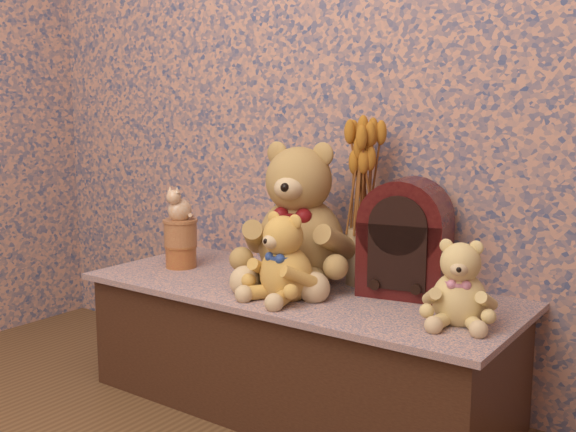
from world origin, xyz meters
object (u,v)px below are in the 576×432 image
(teddy_large, at_px, (301,207))
(cathedral_radio, at_px, (406,237))
(cat_figurine, at_px, (180,203))
(biscuit_tin_lower, at_px, (181,256))
(ceramic_vase, at_px, (363,256))
(teddy_medium, at_px, (286,252))
(teddy_small, at_px, (460,278))

(teddy_large, bearing_deg, cathedral_radio, -4.78)
(cat_figurine, bearing_deg, biscuit_tin_lower, 0.00)
(teddy_large, bearing_deg, ceramic_vase, 11.70)
(teddy_medium, relative_size, ceramic_vase, 1.52)
(teddy_small, relative_size, ceramic_vase, 1.33)
(teddy_large, bearing_deg, biscuit_tin_lower, 175.06)
(cathedral_radio, xyz_separation_m, cat_figurine, (-0.82, -0.15, 0.06))
(teddy_medium, xyz_separation_m, cat_figurine, (-0.55, 0.11, 0.10))
(teddy_medium, bearing_deg, cat_figurine, 177.58)
(teddy_small, height_order, biscuit_tin_lower, teddy_small)
(teddy_small, bearing_deg, teddy_large, 151.27)
(biscuit_tin_lower, height_order, cat_figurine, cat_figurine)
(teddy_large, distance_m, teddy_medium, 0.23)
(teddy_small, height_order, cathedral_radio, cathedral_radio)
(ceramic_vase, bearing_deg, teddy_medium, -110.25)
(teddy_medium, height_order, cat_figurine, cat_figurine)
(teddy_large, height_order, biscuit_tin_lower, teddy_large)
(teddy_large, height_order, ceramic_vase, teddy_large)
(biscuit_tin_lower, bearing_deg, teddy_medium, -10.90)
(teddy_medium, bearing_deg, teddy_large, 120.58)
(teddy_small, distance_m, cat_figurine, 1.08)
(teddy_small, relative_size, cat_figurine, 1.93)
(cathedral_radio, height_order, biscuit_tin_lower, cathedral_radio)
(teddy_large, xyz_separation_m, teddy_small, (0.60, -0.12, -0.13))
(teddy_large, xyz_separation_m, biscuit_tin_lower, (-0.47, -0.09, -0.21))
(cathedral_radio, relative_size, cat_figurine, 2.83)
(teddy_medium, xyz_separation_m, cathedral_radio, (0.27, 0.26, 0.04))
(teddy_small, xyz_separation_m, ceramic_vase, (-0.42, 0.21, -0.03))
(teddy_large, distance_m, ceramic_vase, 0.26)
(teddy_large, height_order, teddy_small, teddy_large)
(teddy_medium, distance_m, ceramic_vase, 0.31)
(teddy_large, xyz_separation_m, cathedral_radio, (0.35, 0.07, -0.07))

